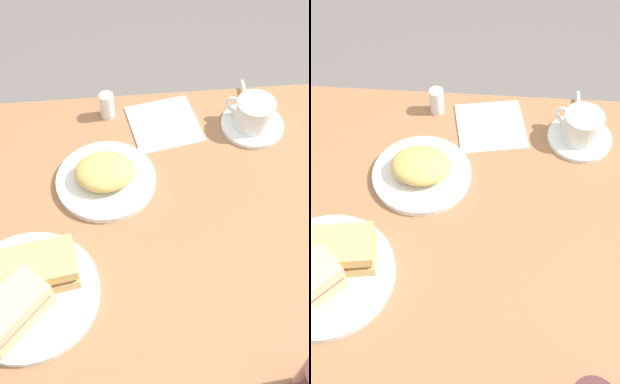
% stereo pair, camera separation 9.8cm
% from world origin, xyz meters
% --- Properties ---
extents(ground_plane, '(6.00, 6.00, 0.00)m').
position_xyz_m(ground_plane, '(0.00, 0.00, 0.00)').
color(ground_plane, slate).
extents(dining_table, '(1.18, 0.83, 0.71)m').
position_xyz_m(dining_table, '(0.00, 0.00, 0.63)').
color(dining_table, '#966844').
rests_on(dining_table, ground_plane).
extents(sandwich_plate, '(0.25, 0.25, 0.01)m').
position_xyz_m(sandwich_plate, '(0.32, 0.09, 0.72)').
color(sandwich_plate, white).
rests_on(sandwich_plate, dining_table).
extents(sandwich_front, '(0.15, 0.10, 0.06)m').
position_xyz_m(sandwich_front, '(0.30, 0.06, 0.76)').
color(sandwich_front, tan).
rests_on(sandwich_front, sandwich_plate).
extents(coffee_saucer, '(0.14, 0.14, 0.01)m').
position_xyz_m(coffee_saucer, '(-0.16, -0.29, 0.72)').
color(coffee_saucer, white).
rests_on(coffee_saucer, dining_table).
extents(coffee_cup, '(0.10, 0.09, 0.06)m').
position_xyz_m(coffee_cup, '(-0.16, -0.29, 0.76)').
color(coffee_cup, white).
rests_on(coffee_cup, coffee_saucer).
extents(spoon, '(0.02, 0.10, 0.01)m').
position_xyz_m(spoon, '(-0.16, -0.36, 0.72)').
color(spoon, silver).
rests_on(spoon, coffee_saucer).
extents(side_plate, '(0.21, 0.21, 0.01)m').
position_xyz_m(side_plate, '(0.18, -0.16, 0.72)').
color(side_plate, silver).
rests_on(side_plate, dining_table).
extents(side_food_pile, '(0.12, 0.10, 0.04)m').
position_xyz_m(side_food_pile, '(0.18, -0.16, 0.75)').
color(side_food_pile, tan).
rests_on(side_food_pile, side_plate).
extents(napkin, '(0.17, 0.17, 0.00)m').
position_xyz_m(napkin, '(0.04, -0.31, 0.71)').
color(napkin, white).
rests_on(napkin, dining_table).
extents(salt_shaker, '(0.03, 0.03, 0.06)m').
position_xyz_m(salt_shaker, '(0.17, -0.35, 0.74)').
color(salt_shaker, silver).
rests_on(salt_shaker, dining_table).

